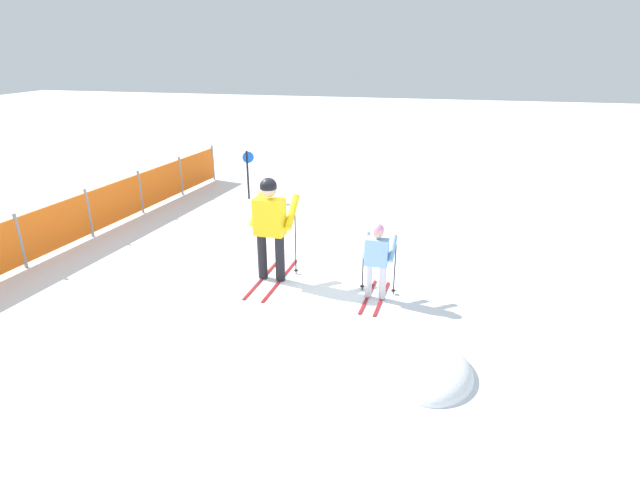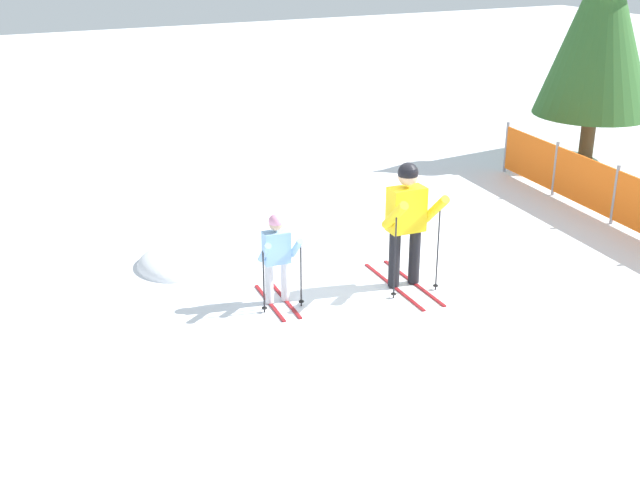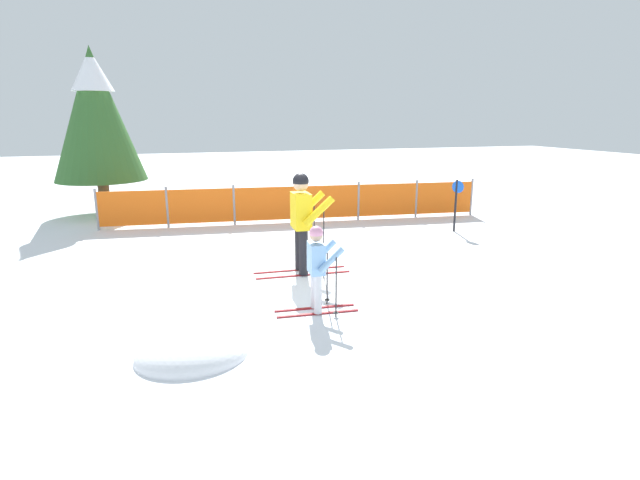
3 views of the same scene
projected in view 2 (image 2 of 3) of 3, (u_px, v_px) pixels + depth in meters
The scene contains 5 objects.
ground_plane at pixel (393, 282), 10.87m from camera, with size 60.00×60.00×0.00m, color white.
skier_adult at pixel (407, 214), 10.40m from camera, with size 1.63×0.74×1.71m.
skier_child at pixel (277, 252), 10.03m from camera, with size 1.14×0.56×1.20m.
conifer_far at pixel (601, 25), 15.68m from camera, with size 2.35×2.35×4.37m.
snow_mound at pixel (175, 266), 11.39m from camera, with size 1.25×1.06×0.50m, color white.
Camera 2 is at (8.43, -5.29, 4.53)m, focal length 45.00 mm.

